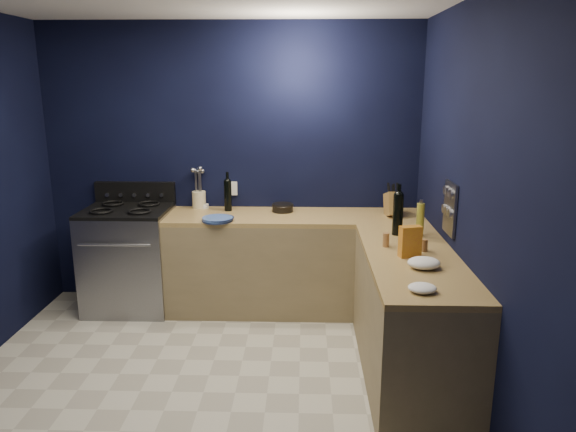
{
  "coord_description": "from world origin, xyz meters",
  "views": [
    {
      "loc": [
        0.68,
        -3.27,
        2.08
      ],
      "look_at": [
        0.55,
        1.0,
        1.0
      ],
      "focal_mm": 33.63,
      "sensor_mm": 36.0,
      "label": 1
    }
  ],
  "objects_px": {
    "crouton_bag": "(410,242)",
    "knife_block": "(392,204)",
    "plate_stack": "(217,219)",
    "utensil_crock": "(199,200)",
    "gas_range": "(130,260)"
  },
  "relations": [
    {
      "from": "plate_stack",
      "to": "crouton_bag",
      "type": "xyz_separation_m",
      "value": [
        1.47,
        -0.92,
        0.09
      ]
    },
    {
      "from": "plate_stack",
      "to": "crouton_bag",
      "type": "relative_size",
      "value": 1.22
    },
    {
      "from": "knife_block",
      "to": "crouton_bag",
      "type": "bearing_deg",
      "value": -99.8
    },
    {
      "from": "gas_range",
      "to": "knife_block",
      "type": "distance_m",
      "value": 2.46
    },
    {
      "from": "plate_stack",
      "to": "knife_block",
      "type": "bearing_deg",
      "value": 8.83
    },
    {
      "from": "knife_block",
      "to": "utensil_crock",
      "type": "bearing_deg",
      "value": 165.23
    },
    {
      "from": "utensil_crock",
      "to": "crouton_bag",
      "type": "bearing_deg",
      "value": -39.28
    },
    {
      "from": "crouton_bag",
      "to": "knife_block",
      "type": "bearing_deg",
      "value": 71.68
    },
    {
      "from": "knife_block",
      "to": "plate_stack",
      "type": "bearing_deg",
      "value": -177.91
    },
    {
      "from": "plate_stack",
      "to": "knife_block",
      "type": "xyz_separation_m",
      "value": [
        1.53,
        0.24,
        0.09
      ]
    },
    {
      "from": "knife_block",
      "to": "gas_range",
      "type": "bearing_deg",
      "value": 173.69
    },
    {
      "from": "plate_stack",
      "to": "utensil_crock",
      "type": "distance_m",
      "value": 0.55
    },
    {
      "from": "utensil_crock",
      "to": "knife_block",
      "type": "xyz_separation_m",
      "value": [
        1.78,
        -0.25,
        0.02
      ]
    },
    {
      "from": "plate_stack",
      "to": "utensil_crock",
      "type": "relative_size",
      "value": 1.65
    },
    {
      "from": "crouton_bag",
      "to": "plate_stack",
      "type": "bearing_deg",
      "value": 132.75
    }
  ]
}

